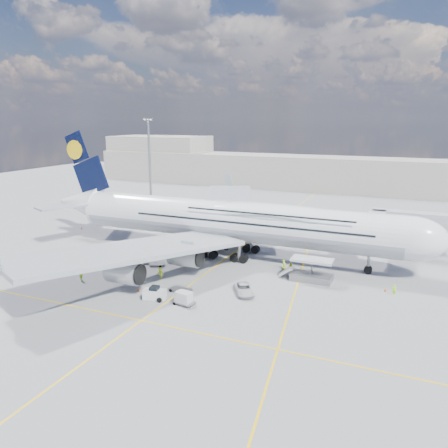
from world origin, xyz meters
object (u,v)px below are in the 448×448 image
at_px(cargo_loader, 310,273).
at_px(cone_wing_right_inner, 128,260).
at_px(dolly_row_a, 83,262).
at_px(cone_wing_left_inner, 227,241).
at_px(crew_nose, 394,290).
at_px(dolly_back, 139,252).
at_px(dolly_nose_near, 181,289).
at_px(cone_wing_right_outer, 138,290).
at_px(crew_tug, 160,273).
at_px(cone_tail, 82,228).
at_px(crew_van, 284,264).
at_px(jet_bridge, 404,223).
at_px(baggage_tug, 155,294).
at_px(catering_truck_inner, 226,231).
at_px(light_mast, 150,161).
at_px(dolly_row_c, 148,262).
at_px(dolly_nose_far, 184,298).
at_px(catering_truck_outer, 229,213).
at_px(cone_nose, 385,290).
at_px(airliner, 232,220).
at_px(service_van, 244,289).
at_px(cone_wing_left_outer, 249,224).
at_px(dolly_row_b, 157,264).
at_px(crew_wing, 81,276).
at_px(crew_loader, 291,267).

xyz_separation_m(cargo_loader, cone_wing_right_inner, (-32.56, -3.70, -0.99)).
bearing_deg(dolly_row_a, cone_wing_left_inner, 49.84).
bearing_deg(crew_nose, dolly_back, 153.38).
relative_size(dolly_nose_near, cone_wing_left_inner, 5.88).
xyz_separation_m(cone_wing_left_inner, cone_wing_right_outer, (-1.82, -29.88, -0.06)).
bearing_deg(crew_tug, cone_tail, 146.13).
distance_m(crew_van, crew_tug, 21.21).
bearing_deg(crew_nose, jet_bridge, 65.06).
distance_m(baggage_tug, catering_truck_inner, 34.36).
height_order(light_mast, catering_truck_inner, light_mast).
xyz_separation_m(jet_bridge, baggage_tug, (-31.81, -34.50, -5.96)).
xyz_separation_m(dolly_row_c, dolly_nose_far, (14.37, -13.11, 0.73)).
bearing_deg(dolly_nose_far, baggage_tug, -170.18).
relative_size(catering_truck_outer, crew_van, 4.12).
xyz_separation_m(dolly_nose_near, crew_van, (11.41, 16.06, 0.48)).
relative_size(light_mast, dolly_nose_near, 6.99).
height_order(dolly_row_a, cone_nose, cone_nose).
height_order(airliner, cone_wing_left_inner, airliner).
bearing_deg(service_van, cone_tail, 125.63).
distance_m(light_mast, cone_wing_left_outer, 38.94).
distance_m(baggage_tug, service_van, 13.10).
height_order(jet_bridge, dolly_nose_far, jet_bridge).
relative_size(cone_wing_left_outer, cone_tail, 1.03).
distance_m(dolly_nose_near, crew_van, 19.71).
height_order(dolly_row_b, baggage_tug, baggage_tug).
bearing_deg(catering_truck_inner, crew_nose, -22.45).
relative_size(airliner, crew_nose, 45.74).
relative_size(crew_tug, cone_tail, 3.75).
distance_m(dolly_nose_far, cone_wing_left_outer, 47.79).
distance_m(light_mast, crew_nose, 82.80).
bearing_deg(crew_nose, crew_tug, 168.59).
relative_size(crew_tug, cone_wing_right_inner, 3.68).
height_order(dolly_back, catering_truck_outer, catering_truck_outer).
bearing_deg(crew_wing, crew_nose, -84.64).
xyz_separation_m(crew_loader, crew_van, (-1.46, 0.96, 0.02)).
bearing_deg(cone_tail, jet_bridge, 5.07).
xyz_separation_m(crew_tug, cone_wing_right_inner, (-10.14, 5.32, -0.74)).
height_order(jet_bridge, crew_loader, jet_bridge).
distance_m(catering_truck_outer, crew_tug, 42.84).
xyz_separation_m(jet_bridge, catering_truck_inner, (-35.17, -0.31, -5.18)).
height_order(crew_loader, cone_tail, crew_loader).
relative_size(dolly_row_b, crew_van, 1.67).
bearing_deg(cone_wing_right_inner, catering_truck_inner, 64.15).
relative_size(airliner, catering_truck_inner, 12.99).
bearing_deg(dolly_nose_near, dolly_row_a, 179.71).
relative_size(dolly_nose_near, crew_loader, 2.15).
height_order(cone_wing_left_inner, cone_wing_right_outer, cone_wing_left_inner).
relative_size(service_van, cone_wing_left_outer, 9.49).
relative_size(airliner, cone_tail, 148.58).
distance_m(dolly_row_a, cone_tail, 26.56).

